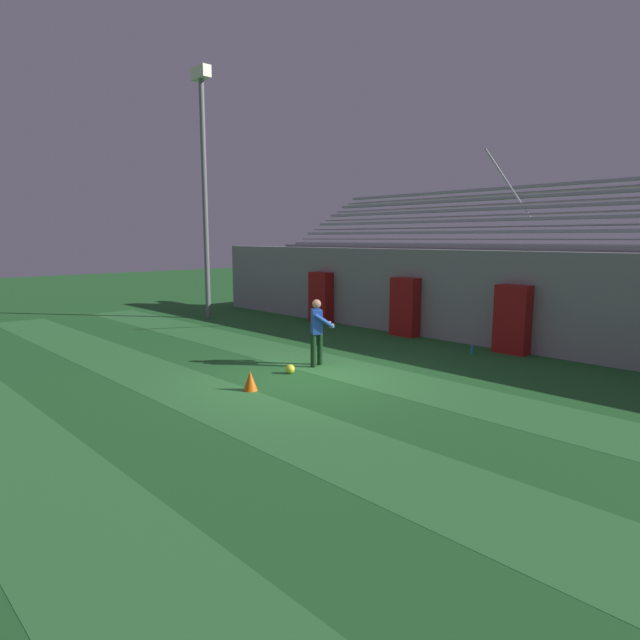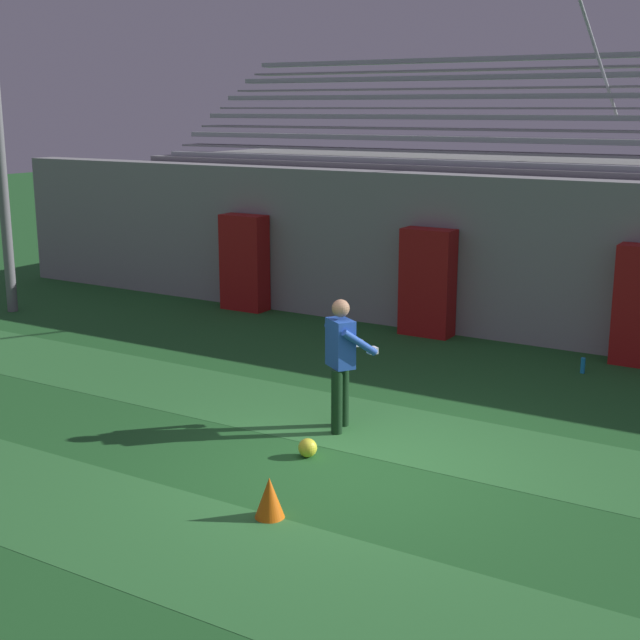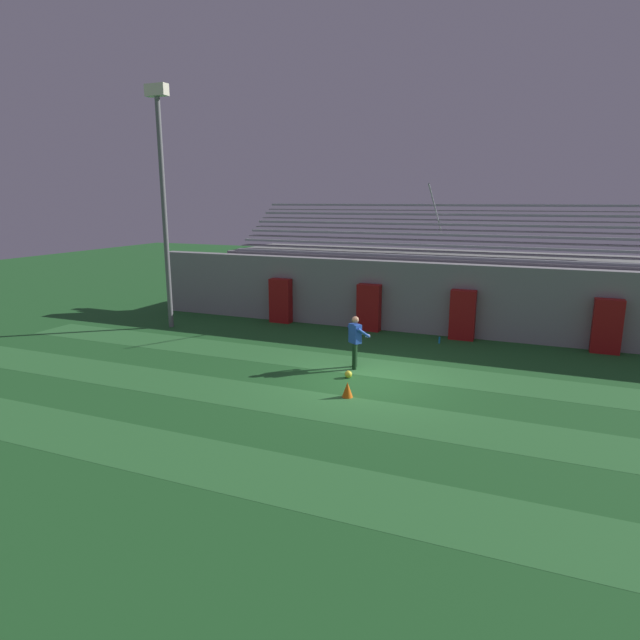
{
  "view_description": "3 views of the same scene",
  "coord_description": "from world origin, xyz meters",
  "views": [
    {
      "loc": [
        8.74,
        -7.85,
        3.15
      ],
      "look_at": [
        -1.33,
        1.68,
        1.03
      ],
      "focal_mm": 30.0,
      "sensor_mm": 36.0,
      "label": 1
    },
    {
      "loc": [
        4.51,
        -8.13,
        3.94
      ],
      "look_at": [
        -1.28,
        1.39,
        1.27
      ],
      "focal_mm": 50.0,
      "sensor_mm": 36.0,
      "label": 2
    },
    {
      "loc": [
        4.38,
        -14.29,
        5.17
      ],
      "look_at": [
        -1.53,
        0.01,
        1.7
      ],
      "focal_mm": 30.0,
      "sensor_mm": 36.0,
      "label": 3
    }
  ],
  "objects": [
    {
      "name": "soccer_ball",
      "position": [
        -0.63,
        0.04,
        0.11
      ],
      "size": [
        0.22,
        0.22,
        0.22
      ],
      "primitive_type": "sphere",
      "color": "yellow",
      "rests_on": "ground"
    },
    {
      "name": "turf_stripe_far",
      "position": [
        0.0,
        1.3,
        0.0
      ],
      "size": [
        28.0,
        1.82,
        0.01
      ],
      "primitive_type": "cube",
      "color": "#337A38",
      "rests_on": "ground"
    },
    {
      "name": "padding_pillar_far_left",
      "position": [
        -5.81,
        5.95,
        0.95
      ],
      "size": [
        0.93,
        0.44,
        1.89
      ],
      "primitive_type": "cube",
      "color": "maroon",
      "rests_on": "ground"
    },
    {
      "name": "water_bottle",
      "position": [
        1.18,
        5.05,
        0.12
      ],
      "size": [
        0.07,
        0.07,
        0.24
      ],
      "primitive_type": "cylinder",
      "color": "#1E8CD8",
      "rests_on": "ground"
    },
    {
      "name": "traffic_cone",
      "position": [
        -0.12,
        -1.48,
        0.21
      ],
      "size": [
        0.3,
        0.3,
        0.42
      ],
      "primitive_type": "cone",
      "color": "orange",
      "rests_on": "ground"
    },
    {
      "name": "goalkeeper",
      "position": [
        -0.75,
        1.03,
        0.95
      ],
      "size": [
        0.74,
        0.71,
        1.67
      ],
      "color": "#143319",
      "rests_on": "ground"
    },
    {
      "name": "ground_plane",
      "position": [
        0.0,
        0.0,
        0.0
      ],
      "size": [
        80.0,
        80.0,
        0.0
      ],
      "primitive_type": "plane",
      "color": "#236028"
    },
    {
      "name": "turf_stripe_mid",
      "position": [
        0.0,
        -2.35,
        0.0
      ],
      "size": [
        28.0,
        1.82,
        0.01
      ],
      "primitive_type": "cube",
      "color": "#337A38",
      "rests_on": "ground"
    },
    {
      "name": "back_wall",
      "position": [
        0.0,
        6.5,
        1.4
      ],
      "size": [
        24.0,
        0.6,
        2.8
      ],
      "primitive_type": "cube",
      "color": "gray",
      "rests_on": "ground"
    },
    {
      "name": "bleacher_stand",
      "position": [
        0.0,
        9.19,
        1.51
      ],
      "size": [
        18.0,
        4.75,
        5.83
      ],
      "color": "gray",
      "rests_on": "ground"
    },
    {
      "name": "padding_pillar_gate_left",
      "position": [
        -1.84,
        5.95,
        0.95
      ],
      "size": [
        0.93,
        0.44,
        1.89
      ],
      "primitive_type": "cube",
      "color": "maroon",
      "rests_on": "ground"
    }
  ]
}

